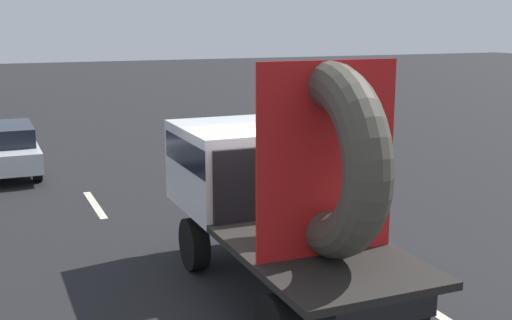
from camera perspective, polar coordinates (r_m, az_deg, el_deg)
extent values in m
plane|color=black|center=(10.15, 1.74, -11.04)|extent=(120.00, 120.00, 0.00)
cylinder|color=black|center=(10.75, -5.41, -7.30)|extent=(0.28, 0.86, 0.86)
cylinder|color=black|center=(11.34, 2.84, -6.21)|extent=(0.28, 0.86, 0.86)
cylinder|color=black|center=(8.71, 12.52, -12.29)|extent=(0.28, 0.86, 0.86)
cube|color=black|center=(9.52, 2.38, -7.12)|extent=(1.30, 5.31, 0.25)
cube|color=silver|center=(10.69, -1.20, -0.52)|extent=(2.00, 2.17, 1.35)
cube|color=black|center=(10.58, -1.10, 1.00)|extent=(2.02, 2.06, 0.44)
cube|color=black|center=(8.55, 5.54, -8.17)|extent=(2.00, 3.14, 0.10)
cube|color=black|center=(9.68, 1.31, -2.00)|extent=(1.80, 0.08, 1.10)
torus|color=#474238|center=(8.07, 6.23, -0.01)|extent=(0.58, 2.44, 2.44)
cube|color=red|center=(8.07, 6.23, -0.01)|extent=(1.90, 0.03, 2.44)
cylinder|color=black|center=(19.95, -19.21, 0.73)|extent=(0.21, 0.61, 0.61)
cylinder|color=black|center=(17.43, -18.59, -0.79)|extent=(0.21, 0.61, 0.61)
cube|color=silver|center=(18.60, -21.27, 0.63)|extent=(1.73, 4.03, 0.53)
cube|color=black|center=(18.42, -21.38, 2.11)|extent=(1.56, 2.26, 0.48)
cube|color=beige|center=(14.92, -13.91, -3.79)|extent=(0.16, 2.32, 0.01)
cube|color=beige|center=(9.50, 16.13, -13.17)|extent=(0.16, 2.99, 0.01)
cube|color=beige|center=(15.34, -0.84, -3.00)|extent=(0.16, 2.89, 0.01)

